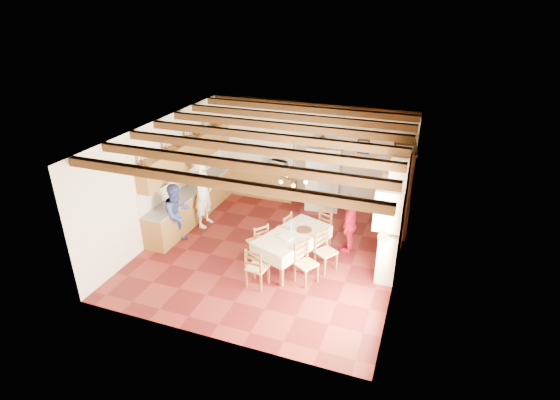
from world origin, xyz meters
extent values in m
cube|color=#4E1212|center=(0.00, 0.00, -0.01)|extent=(6.00, 6.50, 0.02)
cube|color=silver|center=(0.00, 0.00, 3.01)|extent=(6.00, 6.50, 0.02)
cube|color=beige|center=(0.00, 3.26, 1.50)|extent=(6.00, 0.02, 3.00)
cube|color=beige|center=(0.00, -3.26, 1.50)|extent=(6.00, 0.02, 3.00)
cube|color=beige|center=(-3.01, 0.00, 1.50)|extent=(0.02, 6.50, 3.00)
cube|color=beige|center=(3.01, 0.00, 1.50)|extent=(0.02, 6.50, 3.00)
cube|color=brown|center=(-2.70, 1.05, 0.43)|extent=(0.60, 4.30, 0.86)
cube|color=brown|center=(-1.55, 2.95, 0.43)|extent=(2.30, 0.60, 0.86)
cube|color=slate|center=(-2.70, 1.05, 0.88)|extent=(0.62, 4.30, 0.04)
cube|color=slate|center=(-1.55, 2.95, 0.88)|extent=(2.34, 0.62, 0.04)
cube|color=white|center=(-2.98, 1.05, 1.20)|extent=(0.03, 4.30, 0.60)
cube|color=white|center=(-1.55, 3.23, 1.20)|extent=(2.30, 0.03, 0.60)
cube|color=brown|center=(-2.83, 1.05, 1.85)|extent=(0.35, 4.20, 0.70)
cube|color=black|center=(1.55, 3.23, 1.85)|extent=(0.34, 0.03, 0.42)
cube|color=silver|center=(0.55, 2.79, 0.95)|extent=(1.04, 0.89, 1.91)
cube|color=white|center=(0.67, -0.42, 0.78)|extent=(1.54, 2.06, 0.05)
cube|color=brown|center=(0.02, -1.05, 0.38)|extent=(0.09, 0.09, 0.76)
cube|color=brown|center=(0.73, -1.32, 0.38)|extent=(0.09, 0.09, 0.76)
cube|color=brown|center=(0.60, 0.49, 0.38)|extent=(0.09, 0.09, 0.76)
cube|color=brown|center=(1.31, 0.22, 0.38)|extent=(0.09, 0.09, 0.76)
torus|color=black|center=(0.67, -0.42, 2.25)|extent=(0.47, 0.47, 0.03)
imported|color=white|center=(-2.19, 0.60, 0.97)|extent=(0.49, 0.72, 1.94)
imported|color=#344087|center=(-2.36, -0.45, 0.80)|extent=(0.81, 0.92, 1.60)
imported|color=#B21227|center=(1.78, 0.63, 0.72)|extent=(0.41, 0.86, 1.44)
imported|color=silver|center=(-0.93, 2.95, 1.04)|extent=(0.56, 0.43, 0.28)
imported|color=#391F10|center=(0.47, 2.79, 2.07)|extent=(0.32, 0.32, 0.32)
camera|label=1|loc=(3.35, -8.65, 5.79)|focal=28.00mm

